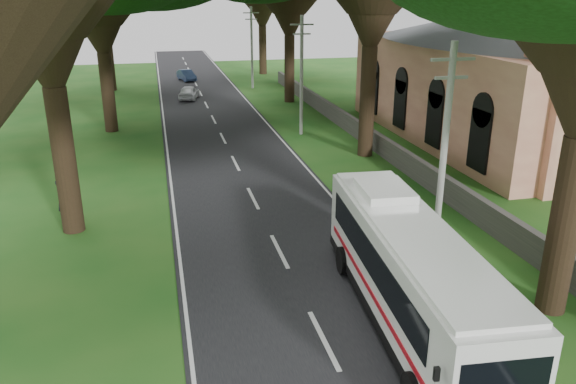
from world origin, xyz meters
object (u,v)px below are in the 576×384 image
(pole_mid, at_px, (302,74))
(pole_far, at_px, (252,46))
(distant_car_a, at_px, (189,92))
(coach_bus, at_px, (409,272))
(pedestrian, at_px, (63,200))
(pole_near, at_px, (444,153))
(church, at_px, (503,66))
(distant_car_b, at_px, (186,75))

(pole_mid, distance_m, pole_far, 20.00)
(distant_car_a, bearing_deg, pole_mid, 128.13)
(distant_car_a, bearing_deg, pole_far, -130.20)
(distant_car_a, bearing_deg, coach_bus, 109.90)
(distant_car_a, height_order, pedestrian, pedestrian)
(pole_far, bearing_deg, pedestrian, -113.09)
(pole_near, relative_size, distant_car_a, 2.14)
(church, relative_size, coach_bus, 2.18)
(pole_mid, height_order, distant_car_b, pole_mid)
(coach_bus, height_order, distant_car_b, coach_bus)
(distant_car_a, xyz_separation_m, pedestrian, (-7.23, -27.95, 0.29))
(distant_car_b, bearing_deg, distant_car_a, -106.87)
(pole_far, height_order, pedestrian, pole_far)
(coach_bus, distance_m, distant_car_a, 39.01)
(pole_near, xyz_separation_m, pole_far, (0.00, 40.00, 0.00))
(pedestrian, bearing_deg, pole_far, -28.64)
(pedestrian, bearing_deg, pole_mid, -53.06)
(pole_mid, distance_m, distant_car_b, 27.50)
(pole_near, height_order, coach_bus, pole_near)
(pole_near, xyz_separation_m, pole_mid, (0.00, 20.00, 0.00))
(pedestrian, bearing_deg, coach_bus, -139.64)
(pole_mid, distance_m, distant_car_a, 16.95)
(pole_near, xyz_separation_m, distant_car_a, (-6.76, 35.14, -3.51))
(church, xyz_separation_m, distant_car_a, (-19.12, 19.59, -4.24))
(church, xyz_separation_m, pedestrian, (-26.35, -8.36, -3.95))
(distant_car_a, height_order, distant_car_b, distant_car_a)
(church, distance_m, pole_far, 27.41)
(pole_near, relative_size, pedestrian, 4.17)
(pole_far, xyz_separation_m, pedestrian, (-13.99, -32.81, -3.22))
(pole_mid, bearing_deg, distant_car_a, 114.06)
(church, relative_size, distant_car_a, 6.43)
(church, height_order, pole_mid, church)
(pole_far, distance_m, distant_car_b, 9.75)
(coach_bus, relative_size, distant_car_b, 3.12)
(pole_mid, xyz_separation_m, distant_car_b, (-6.30, 26.53, -3.57))
(pole_mid, xyz_separation_m, pole_far, (0.00, 20.00, 0.00))
(pole_near, height_order, pole_mid, same)
(coach_bus, bearing_deg, pole_near, 57.24)
(pole_far, bearing_deg, distant_car_a, -144.27)
(pole_near, xyz_separation_m, pedestrian, (-13.99, 7.19, -3.22))
(pole_near, bearing_deg, pedestrian, 152.80)
(pole_mid, relative_size, pole_far, 1.00)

